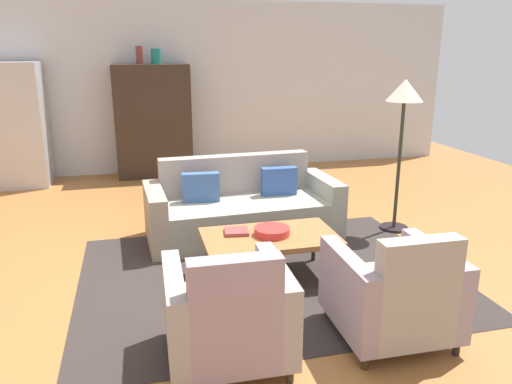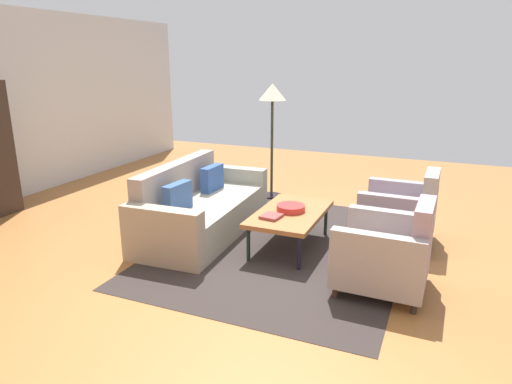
{
  "view_description": "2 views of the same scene",
  "coord_description": "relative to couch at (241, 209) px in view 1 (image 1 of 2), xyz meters",
  "views": [
    {
      "loc": [
        -0.91,
        -4.1,
        2.03
      ],
      "look_at": [
        0.2,
        0.37,
        0.69
      ],
      "focal_mm": 34.57,
      "sensor_mm": 36.0,
      "label": 1
    },
    {
      "loc": [
        -4.42,
        -1.66,
        2.08
      ],
      "look_at": [
        0.39,
        0.37,
        0.55
      ],
      "focal_mm": 32.2,
      "sensor_mm": 36.0,
      "label": 2
    }
  ],
  "objects": [
    {
      "name": "vase_round",
      "position": [
        -0.7,
        2.98,
        1.63
      ],
      "size": [
        0.15,
        0.15,
        0.24
      ],
      "primitive_type": "cylinder",
      "color": "#176E65",
      "rests_on": "cabinet"
    },
    {
      "name": "book_stack",
      "position": [
        -0.28,
        -1.07,
        0.15
      ],
      "size": [
        0.24,
        0.22,
        0.03
      ],
      "color": "brown",
      "rests_on": "coffee_table"
    },
    {
      "name": "floor_lamp",
      "position": [
        1.77,
        -0.29,
        1.16
      ],
      "size": [
        0.4,
        0.4,
        1.72
      ],
      "color": "black",
      "rests_on": "ground"
    },
    {
      "name": "wall_back",
      "position": [
        -0.2,
        3.33,
        1.11
      ],
      "size": [
        9.45,
        0.12,
        2.8
      ],
      "primitive_type": "cube",
      "color": "silver",
      "rests_on": "ground"
    },
    {
      "name": "couch",
      "position": [
        0.0,
        0.0,
        0.0
      ],
      "size": [
        2.14,
        1.0,
        0.86
      ],
      "rotation": [
        0.0,
        0.0,
        3.19
      ],
      "color": "gray",
      "rests_on": "ground"
    },
    {
      "name": "fruit_bowl",
      "position": [
        0.02,
        -1.19,
        0.17
      ],
      "size": [
        0.32,
        0.32,
        0.07
      ],
      "primitive_type": "cylinder",
      "color": "#B82E2B",
      "rests_on": "coffee_table"
    },
    {
      "name": "armchair_right",
      "position": [
        0.6,
        -2.35,
        0.06
      ],
      "size": [
        0.81,
        0.81,
        0.88
      ],
      "rotation": [
        0.0,
        0.0,
        -0.02
      ],
      "color": "#3C2A10",
      "rests_on": "ground"
    },
    {
      "name": "vase_tall",
      "position": [
        -0.95,
        2.98,
        1.65
      ],
      "size": [
        0.11,
        0.11,
        0.27
      ],
      "primitive_type": "cylinder",
      "color": "brown",
      "rests_on": "cabinet"
    },
    {
      "name": "area_rug",
      "position": [
        0.0,
        -1.14,
        -0.28
      ],
      "size": [
        3.4,
        2.6,
        0.01
      ],
      "primitive_type": "cube",
      "color": "#322A28",
      "rests_on": "ground"
    },
    {
      "name": "cabinet",
      "position": [
        -0.8,
        2.98,
        0.61
      ],
      "size": [
        1.2,
        0.51,
        1.8
      ],
      "color": "#2F231C",
      "rests_on": "ground"
    },
    {
      "name": "refrigerator",
      "position": [
        -2.82,
        2.88,
        0.64
      ],
      "size": [
        0.8,
        0.73,
        1.85
      ],
      "color": "#B7BABF",
      "rests_on": "ground"
    },
    {
      "name": "coffee_table",
      "position": [
        0.0,
        -1.19,
        0.1
      ],
      "size": [
        1.2,
        0.7,
        0.42
      ],
      "color": "black",
      "rests_on": "ground"
    },
    {
      "name": "armchair_left",
      "position": [
        -0.6,
        -2.35,
        0.06
      ],
      "size": [
        0.82,
        0.82,
        0.88
      ],
      "rotation": [
        0.0,
        0.0,
        -0.02
      ],
      "color": "#37231D",
      "rests_on": "ground"
    },
    {
      "name": "ground_plane",
      "position": [
        -0.2,
        -1.07,
        -0.29
      ],
      "size": [
        11.34,
        11.34,
        0.0
      ],
      "primitive_type": "plane",
      "color": "#A16734"
    }
  ]
}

